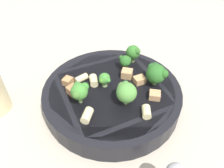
{
  "coord_description": "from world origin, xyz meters",
  "views": [
    {
      "loc": [
        0.01,
        0.32,
        0.33
      ],
      "look_at": [
        0.0,
        0.0,
        0.05
      ],
      "focal_mm": 35.0,
      "sensor_mm": 36.0,
      "label": 1
    }
  ],
  "objects": [
    {
      "name": "rigatoni_3",
      "position": [
        0.06,
        -0.02,
        0.05
      ],
      "size": [
        0.03,
        0.03,
        0.01
      ],
      "primitive_type": "cylinder",
      "rotation": [
        1.57,
        0.0,
        2.24
      ],
      "color": "beige",
      "rests_on": "pasta_bowl"
    },
    {
      "name": "chicken_chunk_3",
      "position": [
        0.09,
        -0.02,
        0.05
      ],
      "size": [
        0.02,
        0.02,
        0.01
      ],
      "primitive_type": "cube",
      "rotation": [
        0.0,
        0.0,
        1.05
      ],
      "color": "tan",
      "rests_on": "pasta_bowl"
    },
    {
      "name": "rigatoni_0",
      "position": [
        0.04,
        -0.01,
        0.05
      ],
      "size": [
        0.02,
        0.03,
        0.02
      ],
      "primitive_type": "cylinder",
      "rotation": [
        1.57,
        0.0,
        0.15
      ],
      "color": "beige",
      "rests_on": "pasta_bowl"
    },
    {
      "name": "broccoli_floret_5",
      "position": [
        -0.02,
        0.04,
        0.07
      ],
      "size": [
        0.04,
        0.04,
        0.05
      ],
      "color": "#9EC175",
      "rests_on": "pasta_bowl"
    },
    {
      "name": "pasta_bowl",
      "position": [
        0.0,
        0.0,
        0.02
      ],
      "size": [
        0.27,
        0.27,
        0.04
      ],
      "color": "black",
      "rests_on": "ground_plane"
    },
    {
      "name": "broccoli_floret_0",
      "position": [
        -0.05,
        -0.09,
        0.06
      ],
      "size": [
        0.03,
        0.03,
        0.04
      ],
      "color": "#84AD60",
      "rests_on": "pasta_bowl"
    },
    {
      "name": "chicken_chunk_0",
      "position": [
        -0.06,
        -0.01,
        0.05
      ],
      "size": [
        0.03,
        0.03,
        0.01
      ],
      "primitive_type": "cube",
      "rotation": [
        0.0,
        0.0,
        0.37
      ],
      "color": "tan",
      "rests_on": "pasta_bowl"
    },
    {
      "name": "broccoli_floret_3",
      "position": [
        -0.03,
        -0.06,
        0.06
      ],
      "size": [
        0.03,
        0.02,
        0.03
      ],
      "color": "#84AD60",
      "rests_on": "pasta_bowl"
    },
    {
      "name": "chicken_chunk_2",
      "position": [
        -0.03,
        -0.03,
        0.05
      ],
      "size": [
        0.03,
        0.02,
        0.02
      ],
      "primitive_type": "cube",
      "rotation": [
        0.0,
        0.0,
        2.86
      ],
      "color": "tan",
      "rests_on": "pasta_bowl"
    },
    {
      "name": "chicken_chunk_4",
      "position": [
        -0.08,
        0.03,
        0.05
      ],
      "size": [
        0.02,
        0.02,
        0.01
      ],
      "primitive_type": "cube",
      "rotation": [
        0.0,
        0.0,
        2.93
      ],
      "color": "tan",
      "rests_on": "pasta_bowl"
    },
    {
      "name": "rigatoni_4",
      "position": [
        -0.06,
        0.07,
        0.05
      ],
      "size": [
        0.02,
        0.02,
        0.02
      ],
      "primitive_type": "cylinder",
      "rotation": [
        1.57,
        0.0,
        3.07
      ],
      "color": "beige",
      "rests_on": "pasta_bowl"
    },
    {
      "name": "chicken_chunk_1",
      "position": [
        0.07,
        0.01,
        0.05
      ],
      "size": [
        0.03,
        0.03,
        0.02
      ],
      "primitive_type": "cube",
      "rotation": [
        0.0,
        0.0,
        0.76
      ],
      "color": "#A87A4C",
      "rests_on": "pasta_bowl"
    },
    {
      "name": "rigatoni_2",
      "position": [
        0.05,
        0.08,
        0.05
      ],
      "size": [
        0.02,
        0.03,
        0.02
      ],
      "primitive_type": "cylinder",
      "rotation": [
        1.57,
        0.0,
        2.85
      ],
      "color": "beige",
      "rests_on": "pasta_bowl"
    },
    {
      "name": "broccoli_floret_1",
      "position": [
        0.01,
        -0.01,
        0.06
      ],
      "size": [
        0.02,
        0.02,
        0.03
      ],
      "color": "#9EC175",
      "rests_on": "pasta_bowl"
    },
    {
      "name": "broccoli_floret_4",
      "position": [
        0.06,
        0.03,
        0.07
      ],
      "size": [
        0.03,
        0.04,
        0.04
      ],
      "color": "#9EC175",
      "rests_on": "pasta_bowl"
    },
    {
      "name": "ground_plane",
      "position": [
        0.0,
        0.0,
        0.0
      ],
      "size": [
        2.0,
        2.0,
        0.0
      ],
      "primitive_type": "plane",
      "color": "#BCB29E"
    },
    {
      "name": "rigatoni_1",
      "position": [
        -0.03,
        0.01,
        0.05
      ],
      "size": [
        0.02,
        0.02,
        0.01
      ],
      "primitive_type": "cylinder",
      "rotation": [
        1.57,
        0.0,
        1.02
      ],
      "color": "beige",
      "rests_on": "pasta_bowl"
    },
    {
      "name": "broccoli_floret_2",
      "position": [
        -0.09,
        -0.01,
        0.07
      ],
      "size": [
        0.04,
        0.04,
        0.05
      ],
      "color": "#9EC175",
      "rests_on": "pasta_bowl"
    }
  ]
}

